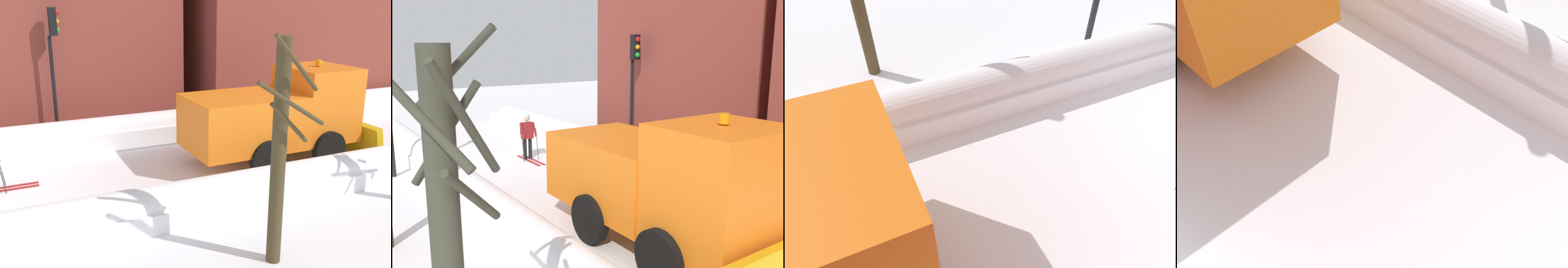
{
  "view_description": "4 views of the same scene",
  "coord_description": "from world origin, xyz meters",
  "views": [
    {
      "loc": [
        11.82,
        0.43,
        4.98
      ],
      "look_at": [
        0.41,
        5.55,
        1.2
      ],
      "focal_mm": 41.51,
      "sensor_mm": 36.0,
      "label": 1
    },
    {
      "loc": [
        6.61,
        14.62,
        4.26
      ],
      "look_at": [
        -0.95,
        3.63,
        1.55
      ],
      "focal_mm": 39.57,
      "sensor_mm": 36.0,
      "label": 2
    },
    {
      "loc": [
        -2.33,
        5.73,
        4.67
      ],
      "look_at": [
        0.88,
        4.23,
        1.35
      ],
      "focal_mm": 31.7,
      "sensor_mm": 36.0,
      "label": 3
    },
    {
      "loc": [
        -2.41,
        0.74,
        4.63
      ],
      "look_at": [
        -0.12,
        3.04,
        1.06
      ],
      "focal_mm": 41.14,
      "sensor_mm": 36.0,
      "label": 4
    }
  ],
  "objects": []
}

